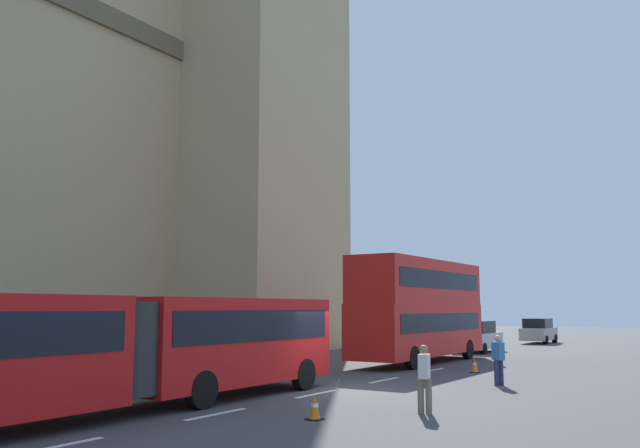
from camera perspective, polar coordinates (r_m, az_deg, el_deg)
ground_plane at (r=21.79m, az=1.37°, el=-14.18°), size 160.00×160.00×0.00m
lane_centre_marking at (r=18.93m, az=-4.23°, el=-15.20°), size 25.20×0.16×0.01m
articulated_bus at (r=17.27m, az=-17.46°, el=-9.84°), size 16.39×2.54×2.90m
double_decker_bus at (r=32.63m, az=8.63°, el=-7.05°), size 10.78×2.54×4.90m
sedan_lead at (r=41.05m, az=13.45°, el=-9.48°), size 4.40×1.86×1.85m
sedan_trailing at (r=52.86m, az=18.41°, el=-8.78°), size 4.40×1.86×1.85m
traffic_cone_west at (r=16.12m, az=-0.46°, el=-15.60°), size 0.36×0.36×0.58m
traffic_cone_middle at (r=28.27m, az=13.24°, el=-11.84°), size 0.36×0.36×0.58m
pedestrian_near_cones at (r=17.13m, az=9.02°, el=-12.90°), size 0.44×0.36×1.69m
pedestrian_by_kerb at (r=23.67m, az=15.18°, el=-11.17°), size 0.42×0.47×1.69m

